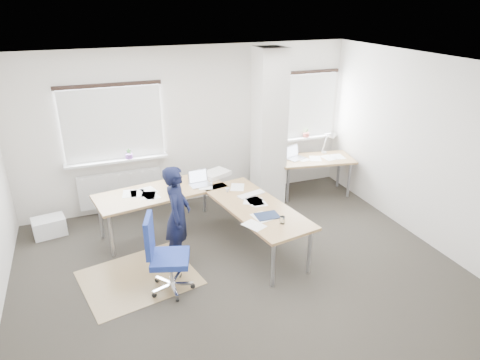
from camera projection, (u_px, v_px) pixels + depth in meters
name	position (u px, v px, depth m)	size (l,w,h in m)	color
ground	(239.00, 271.00, 5.98)	(6.00, 6.00, 0.00)	#2A2722
room_shell	(240.00, 141.00, 5.74)	(6.04, 5.04, 2.82)	silver
floor_mat	(139.00, 278.00, 5.83)	(1.45, 1.23, 0.01)	#9B7F54
white_crate	(49.00, 226.00, 6.84)	(0.49, 0.34, 0.29)	white
desk_main	(209.00, 199.00, 6.52)	(2.82, 2.63, 0.96)	olive
desk_side	(315.00, 160.00, 8.06)	(1.50, 0.93, 1.22)	olive
task_chair	(168.00, 270.00, 5.49)	(0.61, 0.59, 1.08)	navy
person	(178.00, 215.00, 5.94)	(0.53, 0.35, 1.46)	black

